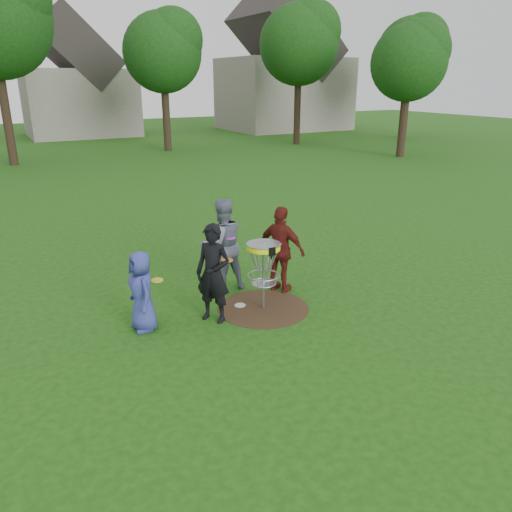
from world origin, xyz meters
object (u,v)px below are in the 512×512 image
player_black (213,274)px  player_maroon (281,250)px  player_blue (142,291)px  player_grey (222,245)px  disc_golf_basket (264,260)px

player_black → player_maroon: 1.88m
player_blue → player_grey: player_grey is taller
player_blue → player_maroon: bearing=93.4°
disc_golf_basket → player_blue: bearing=172.9°
player_grey → disc_golf_basket: 1.28m
player_black → disc_golf_basket: 1.05m
player_black → player_grey: (0.75, 1.24, 0.07)m
player_maroon → disc_golf_basket: player_maroon is taller
player_blue → player_maroon: (3.05, 0.30, 0.18)m
player_blue → player_black: (1.26, -0.27, 0.19)m
player_blue → player_grey: bearing=113.3°
player_grey → player_maroon: bearing=147.0°
player_black → player_maroon: player_black is taller
player_maroon → disc_golf_basket: (-0.75, -0.59, 0.10)m
disc_golf_basket → player_black: bearing=179.2°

